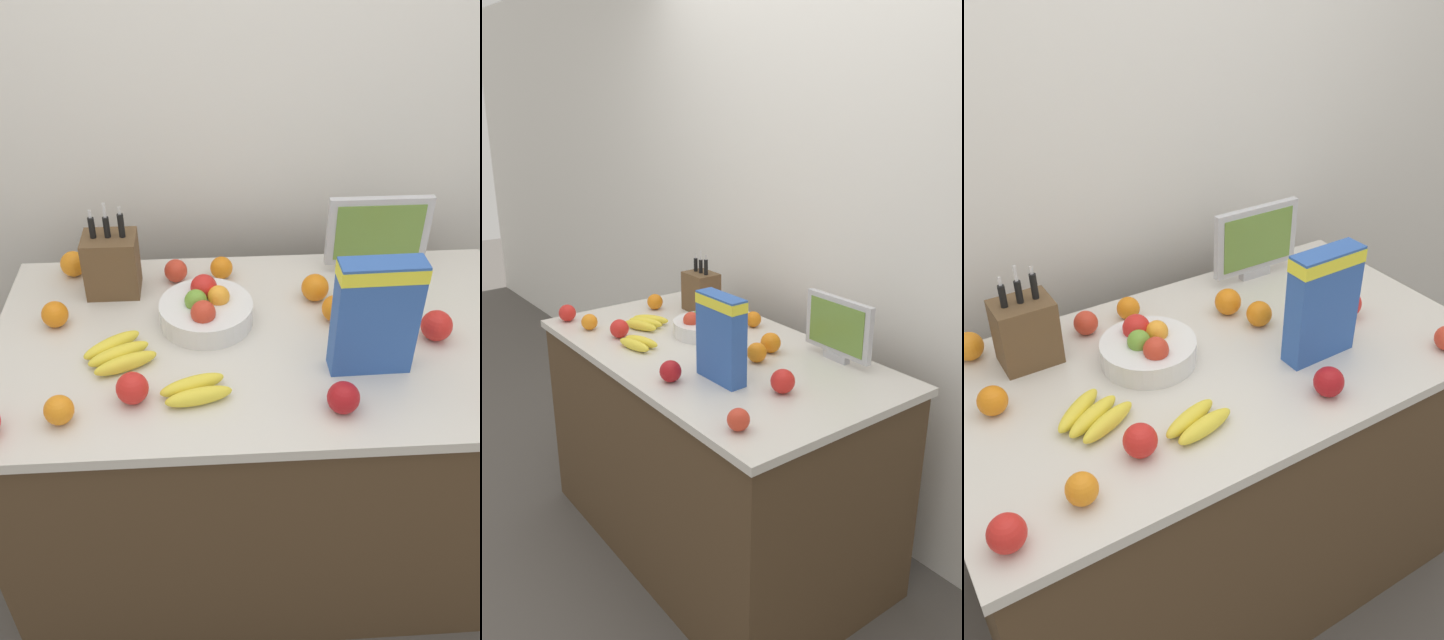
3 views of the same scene
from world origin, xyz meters
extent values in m
plane|color=#514C47|center=(0.00, 0.00, 0.00)|extent=(14.00, 14.00, 0.00)
cube|color=silver|center=(0.00, 0.63, 1.30)|extent=(9.00, 0.06, 2.60)
cube|color=#4C3823|center=(0.00, 0.00, 0.43)|extent=(1.46, 0.80, 0.87)
cube|color=beige|center=(0.00, 0.00, 0.88)|extent=(1.49, 0.83, 0.03)
cube|color=brown|center=(-0.43, 0.24, 0.99)|extent=(0.15, 0.12, 0.18)
cylinder|color=black|center=(-0.47, 0.24, 1.11)|extent=(0.02, 0.02, 0.06)
cube|color=silver|center=(-0.47, 0.24, 1.15)|extent=(0.01, 0.00, 0.02)
cylinder|color=black|center=(-0.43, 0.24, 1.11)|extent=(0.02, 0.02, 0.06)
cube|color=silver|center=(-0.43, 0.24, 1.16)|extent=(0.01, 0.00, 0.04)
cylinder|color=black|center=(-0.39, 0.24, 1.11)|extent=(0.02, 0.02, 0.07)
cube|color=silver|center=(-0.39, 0.24, 1.16)|extent=(0.01, 0.00, 0.02)
cube|color=#B7B7BC|center=(0.37, 0.31, 0.91)|extent=(0.11, 0.03, 0.03)
cube|color=#B7B7BC|center=(0.37, 0.31, 1.04)|extent=(0.31, 0.02, 0.22)
cube|color=olive|center=(0.37, 0.30, 1.04)|extent=(0.26, 0.00, 0.18)
cube|color=#2D56A8|center=(0.25, -0.14, 1.05)|extent=(0.20, 0.07, 0.31)
cube|color=yellow|center=(0.25, -0.14, 1.18)|extent=(0.21, 0.07, 0.04)
cylinder|color=silver|center=(-0.16, 0.07, 0.93)|extent=(0.26, 0.26, 0.06)
sphere|color=orange|center=(-0.13, 0.09, 0.97)|extent=(0.06, 0.06, 0.06)
sphere|color=red|center=(-0.17, 0.13, 0.97)|extent=(0.08, 0.08, 0.08)
sphere|color=#6B9E33|center=(-0.19, 0.07, 0.97)|extent=(0.06, 0.06, 0.06)
sphere|color=red|center=(-0.17, 0.01, 0.97)|extent=(0.07, 0.07, 0.07)
ellipsoid|color=yellow|center=(-0.37, -0.12, 0.92)|extent=(0.17, 0.11, 0.04)
ellipsoid|color=yellow|center=(-0.39, -0.08, 0.92)|extent=(0.17, 0.11, 0.04)
ellipsoid|color=yellow|center=(-0.41, -0.04, 0.92)|extent=(0.16, 0.13, 0.04)
ellipsoid|color=yellow|center=(-0.18, -0.25, 0.92)|extent=(0.17, 0.08, 0.04)
ellipsoid|color=yellow|center=(-0.20, -0.21, 0.92)|extent=(0.17, 0.09, 0.04)
sphere|color=red|center=(0.56, -0.32, 0.93)|extent=(0.07, 0.07, 0.07)
sphere|color=red|center=(-0.25, 0.29, 0.93)|extent=(0.07, 0.07, 0.07)
sphere|color=red|center=(-0.66, -0.32, 0.94)|extent=(0.08, 0.08, 0.08)
sphere|color=#A31419|center=(0.15, -0.29, 0.94)|extent=(0.08, 0.08, 0.08)
sphere|color=red|center=(0.45, -0.04, 0.94)|extent=(0.08, 0.08, 0.08)
sphere|color=red|center=(-0.34, -0.23, 0.94)|extent=(0.08, 0.08, 0.08)
sphere|color=orange|center=(-0.50, -0.29, 0.93)|extent=(0.07, 0.07, 0.07)
sphere|color=orange|center=(0.16, 0.16, 0.94)|extent=(0.08, 0.08, 0.08)
sphere|color=orange|center=(0.20, 0.06, 0.94)|extent=(0.08, 0.08, 0.08)
sphere|color=orange|center=(-0.56, 0.34, 0.94)|extent=(0.08, 0.08, 0.08)
sphere|color=orange|center=(-0.11, 0.30, 0.93)|extent=(0.07, 0.07, 0.07)
sphere|color=orange|center=(-0.58, 0.08, 0.93)|extent=(0.07, 0.07, 0.07)
camera|label=1|loc=(-0.15, -1.32, 1.95)|focal=35.00mm
camera|label=2|loc=(1.85, -1.34, 1.82)|focal=35.00mm
camera|label=3|loc=(-0.76, -1.16, 1.89)|focal=35.00mm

